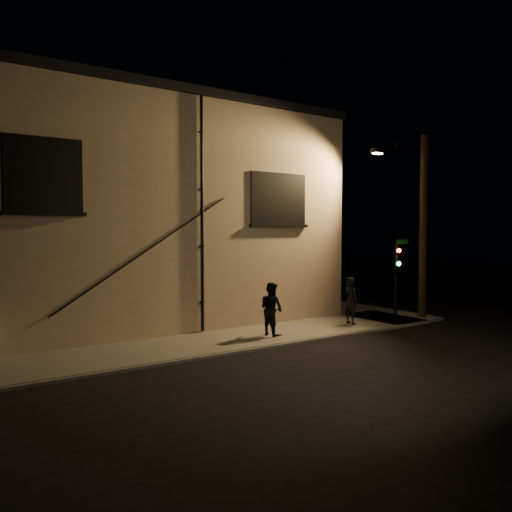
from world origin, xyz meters
TOP-DOWN VIEW (x-y plane):
  - ground at (0.00, 0.00)m, footprint 90.00×90.00m
  - sidewalk at (1.22, 4.39)m, footprint 21.00×16.00m
  - building at (-3.00, 8.99)m, footprint 16.20×12.23m
  - pedestrian_a at (3.75, 1.15)m, footprint 0.48×0.69m
  - pedestrian_b at (-0.06, 1.14)m, footprint 0.82×0.98m
  - traffic_signal at (5.59, 0.57)m, footprint 1.29×1.92m
  - streetlamp_pole at (7.27, 0.65)m, footprint 2.05×1.40m

SIDE VIEW (x-z plane):
  - ground at x=0.00m, z-range 0.00..0.00m
  - sidewalk at x=1.22m, z-range 0.00..0.12m
  - pedestrian_a at x=3.75m, z-range 0.12..1.95m
  - pedestrian_b at x=-0.06m, z-range 0.12..1.96m
  - traffic_signal at x=5.59m, z-range 0.68..3.94m
  - streetlamp_pole at x=7.27m, z-range 0.20..7.89m
  - building at x=-3.00m, z-range 0.00..8.80m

